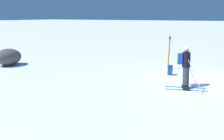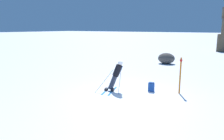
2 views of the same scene
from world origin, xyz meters
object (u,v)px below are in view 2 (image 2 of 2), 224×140
object	(u,v)px
spare_backpack	(151,87)
exposed_boulder_0	(166,58)
skier	(116,74)
trail_marker	(180,74)

from	to	relation	value
spare_backpack	exposed_boulder_0	bearing A→B (deg)	97.34
spare_backpack	exposed_boulder_0	distance (m)	9.70
skier	exposed_boulder_0	xyz separation A→B (m)	(-0.86, 10.38, -0.44)
exposed_boulder_0	trail_marker	size ratio (longest dim) A/B	0.83
skier	spare_backpack	world-z (taller)	skier
skier	exposed_boulder_0	world-z (taller)	skier
skier	trail_marker	xyz separation A→B (m)	(3.00, 1.47, 0.09)
skier	trail_marker	world-z (taller)	trail_marker
spare_backpack	skier	bearing A→B (deg)	-155.46
exposed_boulder_0	spare_backpack	bearing A→B (deg)	-75.18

